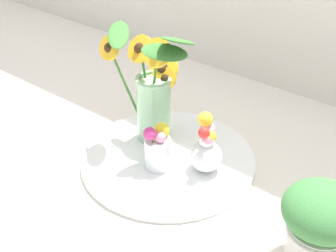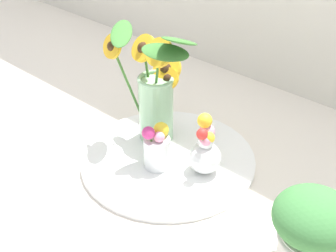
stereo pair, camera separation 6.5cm
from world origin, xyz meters
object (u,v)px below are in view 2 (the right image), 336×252
vase_bulb_right (205,150)px  vase_small_center (157,148)px  mason_jar_sunflowers (156,93)px  serving_tray (168,159)px  potted_plant (311,229)px

vase_bulb_right → vase_small_center: bearing=-147.1°
mason_jar_sunflowers → vase_bulb_right: mason_jar_sunflowers is taller
serving_tray → vase_small_center: 0.08m
vase_bulb_right → mason_jar_sunflowers: bearing=171.3°
serving_tray → potted_plant: 0.46m
vase_bulb_right → serving_tray: bearing=-169.1°
mason_jar_sunflowers → vase_bulb_right: 0.21m
serving_tray → vase_bulb_right: bearing=10.9°
mason_jar_sunflowers → vase_bulb_right: bearing=-8.7°
mason_jar_sunflowers → vase_bulb_right: size_ratio=2.21×
mason_jar_sunflowers → potted_plant: 0.55m
vase_small_center → potted_plant: potted_plant is taller
vase_small_center → mason_jar_sunflowers: bearing=133.8°
vase_small_center → vase_bulb_right: size_ratio=0.82×
serving_tray → vase_small_center: bearing=-85.6°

